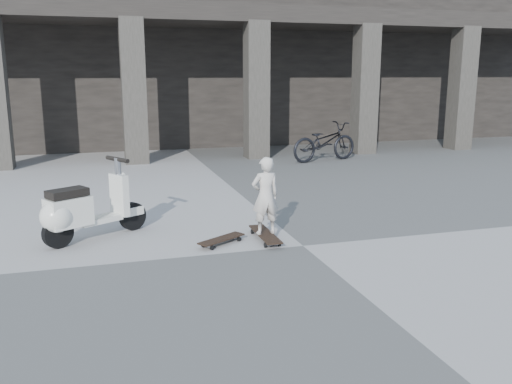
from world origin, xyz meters
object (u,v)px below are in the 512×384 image
object	(u,v)px
child	(265,196)
bicycle	(324,142)
longboard	(265,235)
skateboard_spare	(221,240)
scooter	(78,212)

from	to	relation	value
child	bicycle	size ratio (longest dim) A/B	0.55
longboard	child	distance (m)	0.62
longboard	child	world-z (taller)	child
longboard	bicycle	bearing A→B (deg)	-29.59
skateboard_spare	scooter	size ratio (longest dim) A/B	0.50
bicycle	scooter	bearing A→B (deg)	119.54
longboard	skateboard_spare	distance (m)	0.69
longboard	scooter	xyz separation A→B (m)	(-2.73, 0.66, 0.40)
skateboard_spare	child	world-z (taller)	child
scooter	longboard	bearing A→B (deg)	-44.22
scooter	skateboard_spare	bearing A→B (deg)	-49.29
child	bicycle	distance (m)	7.91
longboard	bicycle	distance (m)	7.92
child	scooter	distance (m)	2.82
skateboard_spare	child	xyz separation A→B (m)	(0.69, 0.03, 0.62)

